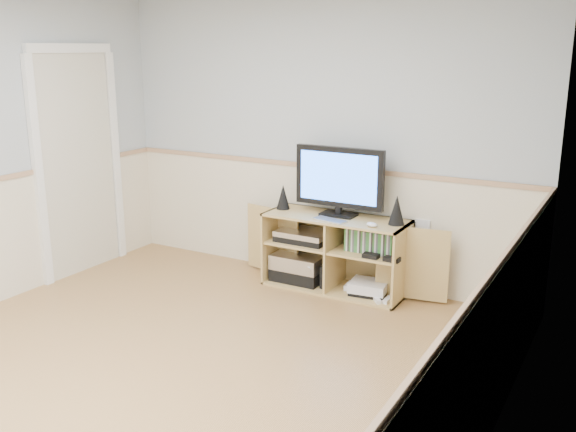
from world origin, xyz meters
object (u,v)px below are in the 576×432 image
object	(u,v)px
media_cabinet	(338,251)
monitor	(339,179)
keyboard	(330,220)
game_consoles	(368,288)

from	to	relation	value
media_cabinet	monitor	size ratio (longest dim) A/B	2.42
keyboard	game_consoles	distance (m)	0.67
media_cabinet	game_consoles	size ratio (longest dim) A/B	4.23
monitor	keyboard	distance (m)	0.37
monitor	game_consoles	bearing A→B (deg)	-10.80
media_cabinet	keyboard	size ratio (longest dim) A/B	6.74
monitor	game_consoles	world-z (taller)	monitor
keyboard	game_consoles	world-z (taller)	keyboard
media_cabinet	monitor	bearing A→B (deg)	-90.00
media_cabinet	game_consoles	distance (m)	0.42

